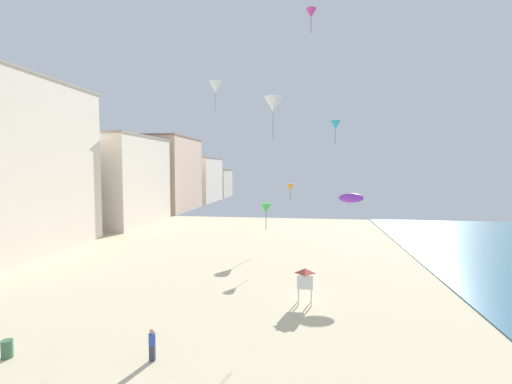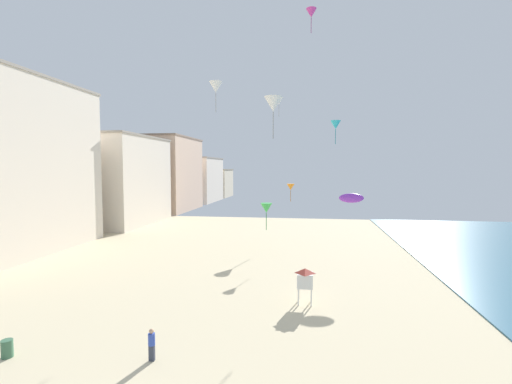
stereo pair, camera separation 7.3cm
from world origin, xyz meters
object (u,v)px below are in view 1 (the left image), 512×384
at_px(lifeguard_stand, 305,278).
at_px(kite_white_delta_2, 273,104).
at_px(kite_white_delta, 279,101).
at_px(kite_orange_delta, 290,187).
at_px(kite_cyan_delta, 335,125).
at_px(beach_trash_bin, 7,349).
at_px(kite_magenta_delta, 311,13).
at_px(kite_purple_parafoil, 351,198).
at_px(kite_green_delta, 266,208).
at_px(kite_flyer, 152,343).
at_px(kite_white_delta_3, 215,87).

distance_m(lifeguard_stand, kite_white_delta_2, 17.21).
distance_m(kite_white_delta, kite_orange_delta, 10.42).
bearing_deg(kite_cyan_delta, beach_trash_bin, -127.84).
bearing_deg(kite_magenta_delta, lifeguard_stand, -92.04).
bearing_deg(kite_purple_parafoil, lifeguard_stand, -113.20).
bearing_deg(kite_purple_parafoil, kite_cyan_delta, 111.20).
bearing_deg(beach_trash_bin, kite_green_delta, 68.64).
distance_m(beach_trash_bin, kite_purple_parafoil, 28.01).
distance_m(kite_white_delta_2, kite_cyan_delta, 7.27).
distance_m(beach_trash_bin, kite_white_delta, 34.70).
relative_size(beach_trash_bin, kite_magenta_delta, 0.44).
bearing_deg(kite_purple_parafoil, beach_trash_bin, -134.49).
height_order(kite_flyer, kite_purple_parafoil, kite_purple_parafoil).
relative_size(kite_white_delta, kite_orange_delta, 1.11).
height_order(kite_cyan_delta, kite_white_delta_3, kite_white_delta_3).
xyz_separation_m(kite_cyan_delta, kite_white_delta_3, (-14.10, 5.50, 5.44)).
bearing_deg(beach_trash_bin, kite_cyan_delta, 52.16).
bearing_deg(kite_flyer, beach_trash_bin, 126.31).
xyz_separation_m(kite_flyer, kite_orange_delta, (5.60, 25.04, 6.57)).
bearing_deg(kite_orange_delta, beach_trash_bin, -116.83).
relative_size(kite_green_delta, kite_purple_parafoil, 1.36).
relative_size(kite_white_delta, kite_cyan_delta, 0.94).
relative_size(kite_white_delta, kite_purple_parafoil, 0.98).
height_order(kite_white_delta, kite_white_delta_3, kite_white_delta_3).
relative_size(kite_orange_delta, kite_purple_parafoil, 0.88).
relative_size(kite_green_delta, kite_white_delta_2, 0.79).
bearing_deg(kite_white_delta_2, kite_magenta_delta, -32.78).
bearing_deg(kite_purple_parafoil, kite_white_delta_2, -178.80).
relative_size(kite_flyer, kite_cyan_delta, 0.68).
bearing_deg(kite_cyan_delta, lifeguard_stand, -102.21).
xyz_separation_m(kite_purple_parafoil, kite_magenta_delta, (-3.92, -2.42, 16.28)).
relative_size(kite_flyer, kite_orange_delta, 0.81).
bearing_deg(beach_trash_bin, kite_magenta_delta, 48.28).
bearing_deg(kite_green_delta, kite_white_delta_3, 160.99).
height_order(beach_trash_bin, kite_white_delta_2, kite_white_delta_2).
relative_size(kite_flyer, kite_white_delta_3, 0.44).
xyz_separation_m(lifeguard_stand, kite_purple_parafoil, (4.19, 9.76, 4.97)).
xyz_separation_m(kite_green_delta, kite_orange_delta, (2.83, -0.34, 2.49)).
xyz_separation_m(lifeguard_stand, kite_white_delta_2, (-3.26, 9.61, 13.90)).
height_order(kite_green_delta, kite_magenta_delta, kite_magenta_delta).
height_order(kite_flyer, beach_trash_bin, kite_flyer).
distance_m(beach_trash_bin, kite_magenta_delta, 32.14).
bearing_deg(kite_green_delta, lifeguard_stand, -74.01).
bearing_deg(kite_white_delta_3, kite_magenta_delta, -44.61).
bearing_deg(kite_cyan_delta, kite_green_delta, 156.78).
height_order(kite_magenta_delta, kite_cyan_delta, kite_magenta_delta).
height_order(kite_green_delta, kite_purple_parafoil, kite_purple_parafoil).
relative_size(kite_purple_parafoil, kite_magenta_delta, 1.11).
distance_m(kite_green_delta, kite_white_delta_2, 12.81).
bearing_deg(kite_white_delta, beach_trash_bin, -112.37).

